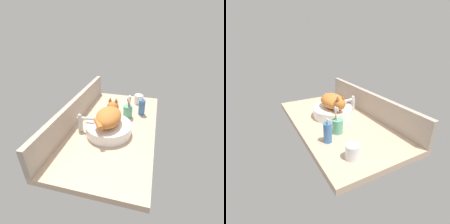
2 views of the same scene
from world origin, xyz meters
TOP-DOWN VIEW (x-y plane):
  - ground_plane at (0.00, 0.00)cm, footprint 116.84×62.49cm
  - backsplash_panel at (0.00, 29.45)cm, footprint 116.84×3.60cm
  - sink_basin at (-9.56, 0.59)cm, footprint 31.56×31.56cm
  - cat at (-8.19, 0.67)cm, footprint 32.35×17.10cm
  - faucet at (-11.38, 19.74)cm, footprint 3.84×11.86cm
  - soap_dispenser at (23.19, -18.79)cm, footprint 5.30×5.30cm
  - toothbrush_cup at (16.17, -8.42)cm, footprint 7.28×7.28cm
  - water_glass at (43.47, -13.84)cm, footprint 7.77×7.77cm

SIDE VIEW (x-z plane):
  - ground_plane at x=0.00cm, z-range -4.00..0.00cm
  - water_glass at x=43.47cm, z-range -0.59..7.73cm
  - sink_basin at x=-9.56cm, z-range 0.00..7.43cm
  - toothbrush_cup at x=16.17cm, z-range -4.04..14.66cm
  - soap_dispenser at x=23.19cm, z-range -1.51..14.63cm
  - faucet at x=-11.38cm, z-range 0.50..14.10cm
  - backsplash_panel at x=0.00cm, z-range 0.00..18.41cm
  - cat at x=-8.19cm, z-range 6.19..20.19cm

